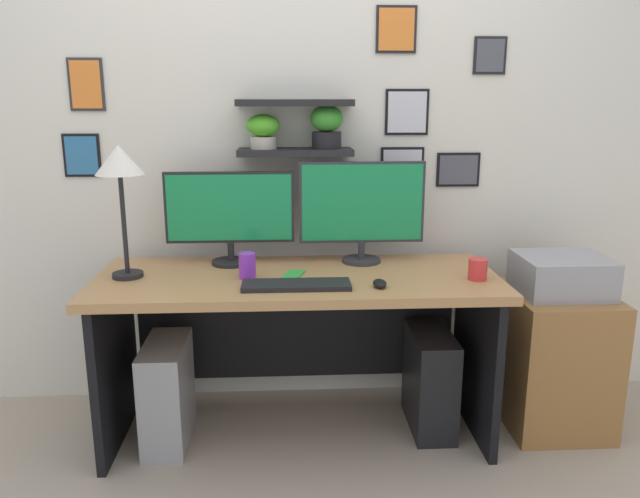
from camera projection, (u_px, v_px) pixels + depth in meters
ground_plane at (299, 432)px, 2.84m from camera, size 8.00×8.00×0.00m
back_wall_assembly at (295, 129)px, 2.94m from camera, size 4.40×0.24×2.70m
desk at (298, 316)px, 2.76m from camera, size 1.73×0.68×0.75m
monitor_left at (230, 213)px, 2.79m from camera, size 0.58×0.18×0.43m
monitor_right at (362, 208)px, 2.82m from camera, size 0.57×0.18×0.47m
keyboard at (296, 285)px, 2.49m from camera, size 0.44×0.14×0.02m
computer_mouse at (380, 283)px, 2.49m from camera, size 0.06×0.09×0.03m
desk_lamp at (120, 169)px, 2.52m from camera, size 0.20×0.20×0.56m
cell_phone at (293, 275)px, 2.65m from camera, size 0.11×0.15×0.01m
coffee_mug at (478, 269)px, 2.59m from camera, size 0.08×0.08×0.09m
water_cup at (247, 266)px, 2.60m from camera, size 0.07×0.07×0.11m
drawer_cabinet at (553, 358)px, 2.86m from camera, size 0.44×0.50×0.64m
printer at (562, 275)px, 2.76m from camera, size 0.38×0.34×0.17m
computer_tower_left at (167, 392)px, 2.72m from camera, size 0.18×0.40×0.46m
computer_tower_right at (430, 380)px, 2.84m from camera, size 0.18×0.40×0.46m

